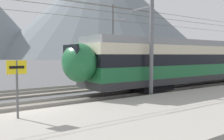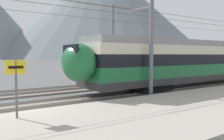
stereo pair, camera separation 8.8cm
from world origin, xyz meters
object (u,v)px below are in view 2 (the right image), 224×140
Objects in this scene: catenary_mast_mid at (150,34)px; catenary_mast_far_side at (114,42)px; platform_sign at (16,76)px; train_near_platform at (210,60)px.

catenary_mast_mid is 8.82m from catenary_mast_far_side.
catenary_mast_mid is 21.34× the size of platform_sign.
catenary_mast_mid is 1.00× the size of catenary_mast_far_side.
train_near_platform is 0.59× the size of catenary_mast_far_side.
catenary_mast_far_side is (3.16, 8.23, 0.02)m from catenary_mast_mid.
platform_sign is (-16.89, -3.21, -0.27)m from train_near_platform.
catenary_mast_mid reaches higher than train_near_platform.
catenary_mast_far_side is 15.00m from platform_sign.
catenary_mast_far_side is at bearing 130.94° from train_near_platform.
catenary_mast_mid is (-8.82, -1.71, 1.73)m from train_near_platform.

